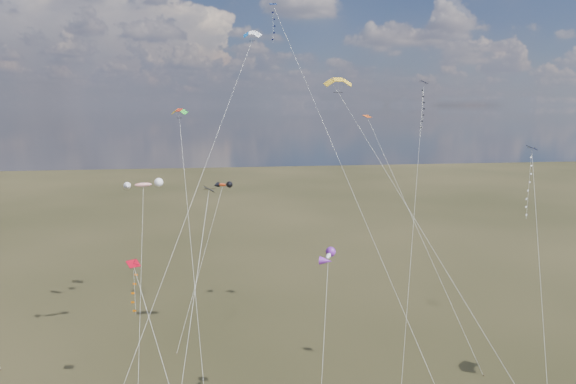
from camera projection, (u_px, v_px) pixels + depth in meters
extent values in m
cube|color=black|center=(424.00, 82.00, 60.76)|extent=(1.28, 1.29, 0.41)
cylinder|color=silver|center=(413.00, 224.00, 54.98)|extent=(7.73, 15.98, 30.60)
cube|color=#112250|center=(273.00, 4.00, 57.29)|extent=(0.84, 0.79, 0.32)
cylinder|color=silver|center=(353.00, 193.00, 49.21)|extent=(12.54, 25.05, 39.04)
cube|color=black|center=(209.00, 189.00, 43.68)|extent=(0.92, 0.99, 0.41)
cylinder|color=silver|center=(187.00, 345.00, 37.85)|extent=(3.62, 14.99, 20.83)
cube|color=#9F0415|center=(133.00, 264.00, 39.45)|extent=(1.18, 1.16, 0.39)
cylinder|color=silver|center=(169.00, 383.00, 37.25)|extent=(5.47, 8.03, 15.84)
cube|color=#0B1147|center=(532.00, 148.00, 45.90)|extent=(0.90, 0.93, 0.29)
cylinder|color=silver|center=(542.00, 303.00, 41.51)|extent=(4.40, 12.51, 24.12)
cube|color=#D84C13|center=(367.00, 116.00, 63.04)|extent=(1.16, 1.14, 0.32)
cylinder|color=silver|center=(421.00, 235.00, 58.24)|extent=(8.54, 15.62, 26.54)
cube|color=#332316|center=(484.00, 375.00, 53.43)|extent=(0.10, 0.10, 0.12)
cylinder|color=silver|center=(439.00, 252.00, 44.77)|extent=(12.85, 23.58, 30.49)
cylinder|color=silver|center=(189.00, 204.00, 50.82)|extent=(14.85, 26.49, 36.51)
cylinder|color=silver|center=(191.00, 242.00, 54.15)|extent=(2.92, 21.91, 27.31)
cube|color=#332316|center=(1.00, 370.00, 54.57)|extent=(0.10, 0.10, 0.12)
ellipsoid|color=#D4451A|center=(223.00, 185.00, 67.77)|extent=(2.48, 2.09, 1.02)
cylinder|color=silver|center=(201.00, 263.00, 62.94)|extent=(5.82, 12.09, 17.50)
cube|color=#332316|center=(176.00, 354.00, 58.09)|extent=(0.10, 0.10, 0.12)
ellipsoid|color=white|center=(328.00, 256.00, 43.25)|extent=(1.82, 2.62, 0.93)
cylinder|color=silver|center=(322.00, 367.00, 40.16)|extent=(2.69, 8.59, 15.32)
ellipsoid|color=red|center=(143.00, 185.00, 58.49)|extent=(4.02, 1.96, 1.19)
cylinder|color=silver|center=(141.00, 282.00, 54.03)|extent=(0.25, 12.43, 18.93)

